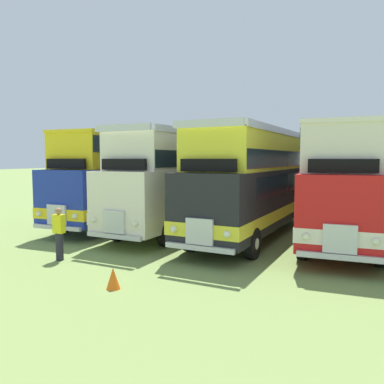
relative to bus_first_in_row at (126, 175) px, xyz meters
name	(u,v)px	position (x,y,z in m)	size (l,w,h in m)	color
ground_plane	(341,240)	(10.34, 0.05, -2.47)	(200.00, 200.00, 0.00)	#7A934C
bus_first_in_row	(126,175)	(0.00, 0.00, 0.00)	(2.84, 10.10, 4.49)	#1E339E
bus_second_in_row	(188,178)	(3.45, 0.07, -0.11)	(2.99, 11.22, 4.52)	silver
bus_third_in_row	(257,180)	(6.90, -0.20, -0.10)	(3.04, 11.46, 4.52)	black
bus_fourth_in_row	(343,179)	(10.34, 0.07, 0.00)	(3.04, 10.77, 4.49)	red
cone_near_end	(113,278)	(5.42, -8.67, -2.19)	(0.36, 0.36, 0.55)	orange
marshal_person	(59,233)	(2.18, -7.11, -1.58)	(0.36, 0.24, 1.73)	#23232D
rope_fence_line	(350,200)	(10.34, 9.64, -1.79)	(26.76, 0.08, 1.05)	#8C704C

